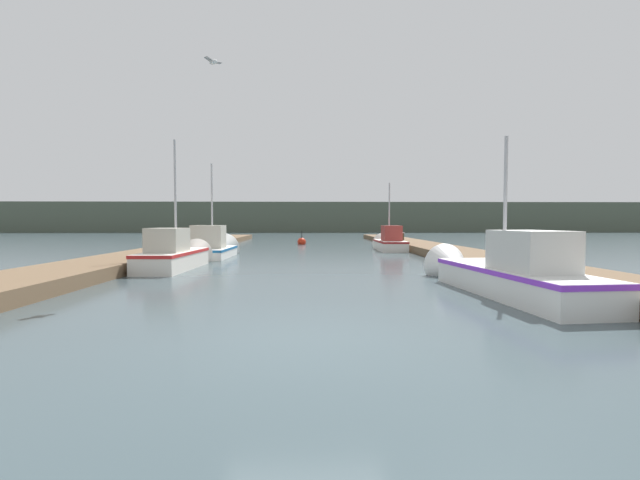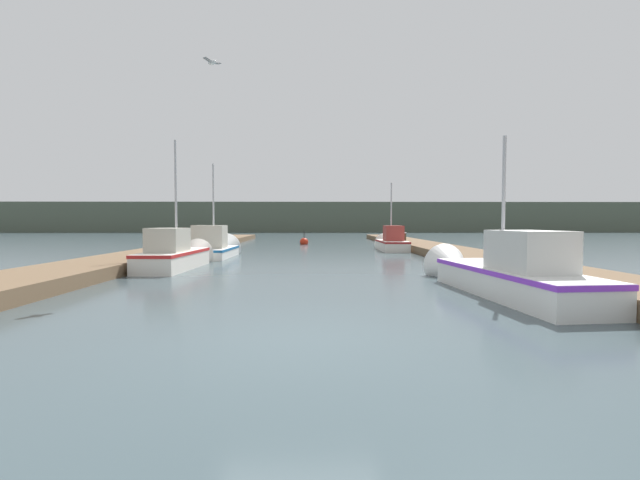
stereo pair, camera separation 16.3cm
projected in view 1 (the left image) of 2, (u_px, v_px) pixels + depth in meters
ground_plane at (305, 341)px, 5.87m from camera, size 200.00×200.00×0.00m
dock_left at (176, 250)px, 21.66m from camera, size 2.50×40.00×0.37m
dock_right at (437, 250)px, 22.02m from camera, size 2.50×40.00×0.37m
distant_shore_ridge at (308, 218)px, 72.31m from camera, size 120.00×16.00×4.63m
fishing_boat_0 at (497, 272)px, 10.01m from camera, size 1.88×6.39×3.90m
fishing_boat_1 at (177, 255)px, 14.98m from camera, size 1.51×4.82×4.78m
fishing_boat_2 at (214, 248)px, 20.11m from camera, size 1.79×4.65×4.88m
fishing_boat_3 at (389, 242)px, 24.56m from camera, size 1.40×4.45×4.20m
mooring_piling_0 at (402, 241)px, 24.74m from camera, size 0.27×0.27×1.01m
mooring_piling_1 at (399, 239)px, 26.04m from camera, size 0.31×0.31×1.18m
channel_buoy at (302, 242)px, 30.74m from camera, size 0.61×0.61×1.11m
seagull_lead at (213, 62)px, 11.42m from camera, size 0.41×0.52×0.12m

